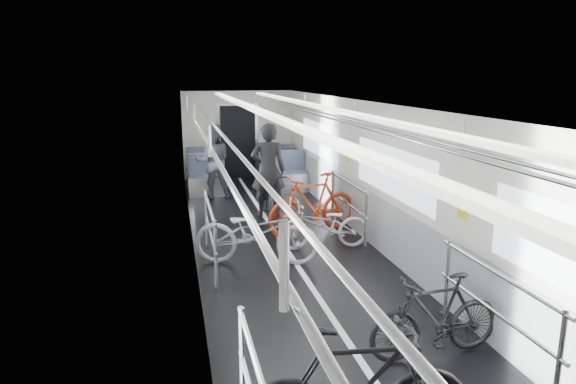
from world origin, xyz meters
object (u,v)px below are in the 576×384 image
Objects in this scene: bike_aisle at (271,195)px; person_seated at (213,161)px; person_standing at (268,170)px; bike_left_far at (256,233)px; bike_right_near at (436,316)px; bike_right_mid at (324,225)px; bike_right_far at (313,204)px.

person_seated is at bearing 126.30° from bike_aisle.
bike_left_far is at bearing 87.01° from person_standing.
bike_right_near is 0.77× the size of person_standing.
person_seated reaches higher than bike_left_far.
bike_left_far is 1.28m from bike_right_mid.
person_seated is (-0.99, 1.96, 0.39)m from bike_aisle.
bike_left_far is 0.99× the size of person_standing.
bike_left_far is at bearing -67.01° from bike_right_mid.
bike_right_mid is 0.84m from bike_right_far.
bike_right_mid is 0.80× the size of person_standing.
bike_right_far is 1.36m from bike_aisle.
bike_right_far is at bearing 114.91° from person_seated.
bike_right_near is 3.46m from bike_right_mid.
bike_right_mid is at bearing -20.41° from bike_right_far.
bike_aisle is 0.95× the size of person_standing.
bike_aisle is (0.70, 2.51, -0.02)m from bike_left_far.
person_standing reaches higher than bike_right_mid.
person_standing reaches higher than person_seated.
bike_right_far is at bearing -179.36° from bike_right_mid.
bike_right_far reaches higher than bike_left_far.
person_seated is (-1.65, 7.48, 0.42)m from bike_right_near.
bike_left_far is at bearing -159.15° from bike_right_near.
person_standing is at bearing 116.86° from person_seated.
bike_right_near reaches higher than bike_right_mid.
bike_left_far is at bearing 93.14° from person_seated.
person_seated is (-0.29, 4.46, 0.37)m from bike_left_far.
bike_left_far is 1.23× the size of bike_right_mid.
person_seated is at bearing 20.06° from bike_left_far.
bike_right_near is 0.82× the size of bike_aisle.
person_standing is at bearing 114.12° from bike_aisle.
bike_left_far reaches higher than bike_aisle.
bike_right_mid is 0.88× the size of person_seated.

